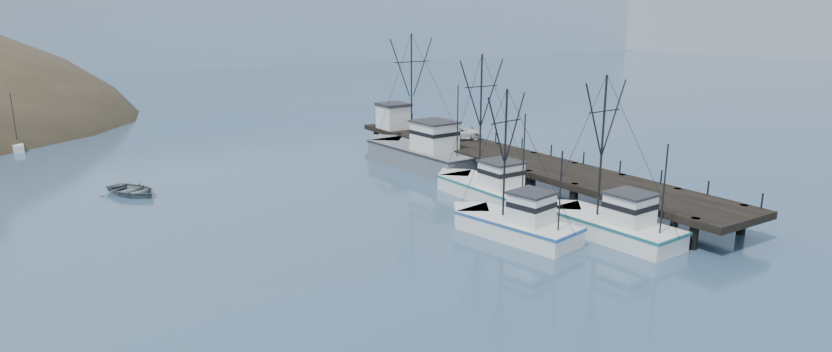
{
  "coord_description": "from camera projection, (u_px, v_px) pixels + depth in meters",
  "views": [
    {
      "loc": [
        -23.63,
        -26.63,
        14.09
      ],
      "look_at": [
        1.68,
        12.66,
        2.5
      ],
      "focal_mm": 28.0,
      "sensor_mm": 36.0,
      "label": 1
    }
  ],
  "objects": [
    {
      "name": "motorboat",
      "position": [
        133.0,
        195.0,
        52.41
      ],
      "size": [
        5.49,
        6.23,
        1.07
      ],
      "primitive_type": "imported",
      "rotation": [
        0.0,
        0.0,
        0.42
      ],
      "color": "slate",
      "rests_on": "ground"
    },
    {
      "name": "trawler_near",
      "position": [
        609.0,
        224.0,
        42.35
      ],
      "size": [
        4.02,
        10.6,
        10.81
      ],
      "color": "white",
      "rests_on": "ground"
    },
    {
      "name": "distant_ridge",
      "position": [
        137.0,
        67.0,
        181.49
      ],
      "size": [
        360.0,
        40.0,
        26.0
      ],
      "primitive_type": "cube",
      "color": "#9EB2C6",
      "rests_on": "ground"
    },
    {
      "name": "trawler_far",
      "position": [
        487.0,
        188.0,
        51.32
      ],
      "size": [
        3.82,
        11.29,
        11.58
      ],
      "color": "white",
      "rests_on": "ground"
    },
    {
      "name": "pickup_truck",
      "position": [
        459.0,
        133.0,
        64.99
      ],
      "size": [
        5.24,
        3.56,
        1.33
      ],
      "primitive_type": "imported",
      "rotation": [
        0.0,
        0.0,
        1.26
      ],
      "color": "white",
      "rests_on": "pier"
    },
    {
      "name": "trawler_mid",
      "position": [
        513.0,
        224.0,
        42.39
      ],
      "size": [
        4.81,
        9.89,
        9.94
      ],
      "color": "white",
      "rests_on": "ground"
    },
    {
      "name": "pier_shed",
      "position": [
        393.0,
        116.0,
        71.03
      ],
      "size": [
        3.0,
        3.2,
        2.8
      ],
      "color": "silver",
      "rests_on": "pier"
    },
    {
      "name": "pier",
      "position": [
        512.0,
        159.0,
        57.55
      ],
      "size": [
        6.0,
        44.0,
        2.0
      ],
      "color": "black",
      "rests_on": "ground"
    },
    {
      "name": "work_vessel",
      "position": [
        421.0,
        153.0,
        62.4
      ],
      "size": [
        5.41,
        15.32,
        12.83
      ],
      "color": "slate",
      "rests_on": "ground"
    },
    {
      "name": "ground",
      "position": [
        510.0,
        266.0,
        37.54
      ],
      "size": [
        400.0,
        400.0,
        0.0
      ],
      "primitive_type": "plane",
      "color": "#2E4A68",
      "rests_on": "ground"
    }
  ]
}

